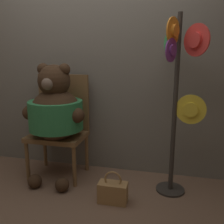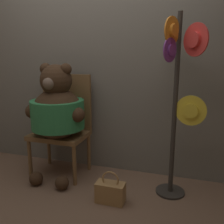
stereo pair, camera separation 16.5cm
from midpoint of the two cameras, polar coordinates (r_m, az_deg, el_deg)
name	(u,v)px [view 2 (the right image)]	position (r m, az deg, el deg)	size (l,w,h in m)	color
ground_plane	(75,191)	(2.62, -6.67, -17.48)	(14.00, 14.00, 0.00)	brown
wall_back	(96,50)	(2.87, -1.92, 14.02)	(8.00, 0.10, 2.75)	slate
chair	(63,121)	(2.85, -9.52, -2.15)	(0.59, 0.44, 1.11)	brown
teddy_bear	(57,111)	(2.65, -10.67, 0.24)	(0.67, 0.59, 1.24)	#3D2819
hat_display_rack	(178,93)	(2.29, 16.96, 4.25)	(0.41, 0.45, 1.68)	#332D28
handbag_on_ground	(110,192)	(2.39, 1.70, -17.80)	(0.26, 0.13, 0.31)	#A87A47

